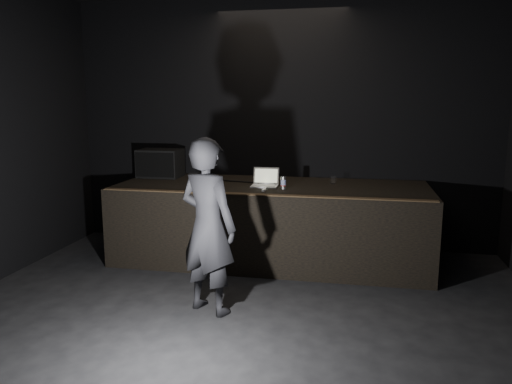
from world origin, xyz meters
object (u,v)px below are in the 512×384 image
at_px(beer_can, 283,183).
at_px(person, 208,226).
at_px(stage_monitor, 160,163).
at_px(laptop, 265,181).
at_px(stage_riser, 271,222).

height_order(beer_can, person, person).
xyz_separation_m(stage_monitor, person, (1.34, -2.10, -0.33)).
bearing_deg(laptop, beer_can, -34.94).
distance_m(beer_can, person, 1.58).
bearing_deg(stage_riser, stage_monitor, 167.82).
relative_size(stage_riser, person, 2.30).
bearing_deg(beer_can, laptop, 146.36).
bearing_deg(beer_can, stage_riser, 125.91).
height_order(laptop, beer_can, laptop).
bearing_deg(person, laptop, -75.75).
bearing_deg(person, stage_riser, -77.41).
relative_size(stage_monitor, person, 0.34).
bearing_deg(laptop, stage_monitor, 162.89).
bearing_deg(beer_can, stage_monitor, 161.40).
xyz_separation_m(stage_monitor, beer_can, (1.86, -0.63, -0.12)).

